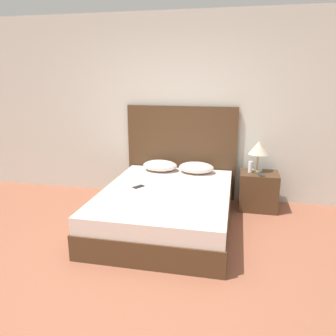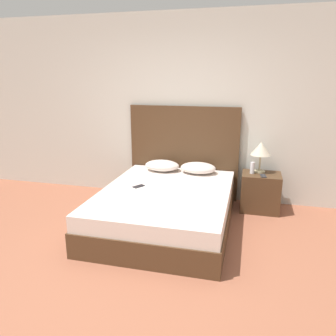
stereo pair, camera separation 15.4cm
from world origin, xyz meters
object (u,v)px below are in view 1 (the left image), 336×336
Objects in this scene: nightstand at (258,191)px; phone_on_bed at (139,187)px; phone_on_nightstand at (261,175)px; table_lamp at (258,149)px; bed at (166,208)px.

phone_on_bed is at bearing -153.34° from nightstand.
phone_on_bed is 1.03× the size of phone_on_nightstand.
nightstand is 1.24× the size of table_lamp.
bed is 3.90× the size of nightstand.
nightstand is at bearing 98.36° from phone_on_nightstand.
table_lamp reaches higher than nightstand.
bed is at bearing -145.56° from nightstand.
nightstand is 3.34× the size of phone_on_nightstand.
nightstand is 0.29m from phone_on_nightstand.
phone_on_bed is 0.31× the size of nightstand.
phone_on_bed is 1.71m from nightstand.
phone_on_nightstand is (0.05, -0.19, -0.32)m from table_lamp.
nightstand is 0.59m from table_lamp.
bed is 4.85× the size of table_lamp.
phone_on_bed is at bearing -156.77° from phone_on_nightstand.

